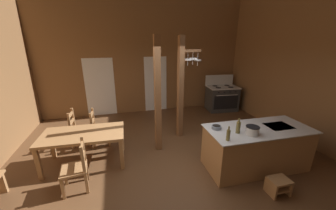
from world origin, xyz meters
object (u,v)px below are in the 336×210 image
object	(u,v)px
ladderback_chair_by_post	(77,167)
stockpot_on_counter	(252,130)
ladderback_chair_at_table_end	(99,128)
bottle_tall_on_counter	(228,135)
kitchen_island	(256,148)
bottle_short_on_counter	(238,127)
dining_table	(83,137)
mixing_bowl_on_counter	(216,127)
ladderback_chair_near_window	(78,128)
stove_range	(222,98)
step_stool	(278,185)

from	to	relation	value
ladderback_chair_by_post	stockpot_on_counter	distance (m)	3.33
ladderback_chair_at_table_end	bottle_tall_on_counter	world-z (taller)	bottle_tall_on_counter
kitchen_island	bottle_short_on_counter	distance (m)	0.80
ladderback_chair_by_post	dining_table	bearing A→B (deg)	87.80
bottle_short_on_counter	ladderback_chair_by_post	bearing A→B (deg)	173.57
stockpot_on_counter	bottle_tall_on_counter	world-z (taller)	bottle_tall_on_counter
ladderback_chair_by_post	mixing_bowl_on_counter	distance (m)	2.75
dining_table	mixing_bowl_on_counter	distance (m)	2.83
ladderback_chair_near_window	ladderback_chair_by_post	size ratio (longest dim) A/B	1.00
mixing_bowl_on_counter	bottle_tall_on_counter	world-z (taller)	bottle_tall_on_counter
kitchen_island	bottle_short_on_counter	xyz separation A→B (m)	(-0.55, -0.07, 0.58)
stove_range	bottle_short_on_counter	xyz separation A→B (m)	(-1.71, -3.52, 0.55)
bottle_tall_on_counter	bottle_short_on_counter	world-z (taller)	bottle_short_on_counter
ladderback_chair_by_post	ladderback_chair_at_table_end	distance (m)	1.64
kitchen_island	dining_table	size ratio (longest dim) A/B	1.25
ladderback_chair_by_post	stockpot_on_counter	bearing A→B (deg)	-8.13
stockpot_on_counter	step_stool	bearing A→B (deg)	-70.83
stove_range	ladderback_chair_near_window	distance (m)	5.17
dining_table	mixing_bowl_on_counter	world-z (taller)	mixing_bowl_on_counter
kitchen_island	stockpot_on_counter	world-z (taller)	stockpot_on_counter
stove_range	bottle_tall_on_counter	size ratio (longest dim) A/B	4.82
dining_table	ladderback_chair_near_window	distance (m)	0.99
bottle_tall_on_counter	kitchen_island	bearing A→B (deg)	17.46
ladderback_chair_near_window	ladderback_chair_at_table_end	bearing A→B (deg)	-13.83
kitchen_island	step_stool	size ratio (longest dim) A/B	6.00
stove_range	kitchen_island	bearing A→B (deg)	-108.56
dining_table	bottle_tall_on_counter	bearing A→B (deg)	-27.26
kitchen_island	ladderback_chair_at_table_end	bearing A→B (deg)	150.18
kitchen_island	mixing_bowl_on_counter	xyz separation A→B (m)	(-0.87, 0.20, 0.49)
stove_range	bottle_tall_on_counter	xyz separation A→B (m)	(-2.06, -3.73, 0.54)
kitchen_island	ladderback_chair_near_window	size ratio (longest dim) A/B	2.30
dining_table	stockpot_on_counter	bearing A→B (deg)	-21.60
stove_range	step_stool	size ratio (longest dim) A/B	3.63
ladderback_chair_by_post	kitchen_island	bearing A→B (deg)	-4.30
stove_range	bottle_short_on_counter	bearing A→B (deg)	-115.92
stove_range	ladderback_chair_at_table_end	size ratio (longest dim) A/B	1.39
dining_table	ladderback_chair_at_table_end	bearing A→B (deg)	73.05
mixing_bowl_on_counter	ladderback_chair_near_window	bearing A→B (deg)	148.37
kitchen_island	dining_table	bearing A→B (deg)	163.06
stockpot_on_counter	bottle_tall_on_counter	xyz separation A→B (m)	(-0.57, -0.09, 0.03)
step_stool	mixing_bowl_on_counter	xyz separation A→B (m)	(-0.75, 1.00, 0.77)
stove_range	ladderback_chair_by_post	distance (m)	5.70
kitchen_island	dining_table	xyz separation A→B (m)	(-3.54, 1.08, 0.20)
ladderback_chair_by_post	bottle_tall_on_counter	distance (m)	2.79
step_stool	mixing_bowl_on_counter	world-z (taller)	mixing_bowl_on_counter
ladderback_chair_near_window	mixing_bowl_on_counter	distance (m)	3.49
ladderback_chair_near_window	stockpot_on_counter	world-z (taller)	stockpot_on_counter
ladderback_chair_by_post	step_stool	bearing A→B (deg)	-17.20
ladderback_chair_by_post	mixing_bowl_on_counter	size ratio (longest dim) A/B	4.96
stove_range	mixing_bowl_on_counter	bearing A→B (deg)	-121.93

